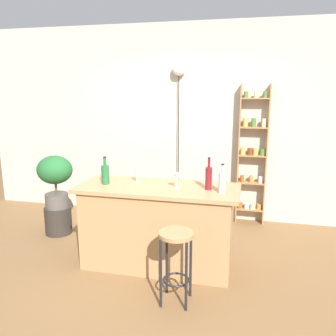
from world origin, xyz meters
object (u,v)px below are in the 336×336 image
wine_glass_center (137,172)px  plant_stool (58,220)px  bar_stool (176,251)px  pendant_globe_light (179,72)px  spice_shelf (252,156)px  potted_plant (55,176)px  wine_glass_left (177,178)px  bottle_olive_oil (222,182)px  bottle_soda_blue (209,177)px  bottle_spirits_clear (105,174)px

wine_glass_center → plant_stool: bearing=161.3°
bar_stool → plant_stool: size_ratio=1.86×
plant_stool → pendant_globe_light: pendant_globe_light is taller
spice_shelf → potted_plant: bearing=-158.2°
plant_stool → potted_plant: size_ratio=0.52×
potted_plant → wine_glass_left: size_ratio=4.23×
bottle_olive_oil → plant_stool: bearing=164.6°
potted_plant → wine_glass_left: 1.83m
bottle_soda_blue → pendant_globe_light: bearing=112.2°
pendant_globe_light → bar_stool: bearing=-78.8°
bar_stool → bottle_spirits_clear: (-0.90, 0.60, 0.51)m
bar_stool → wine_glass_left: wine_glass_left is taller
wine_glass_left → bottle_spirits_clear: bearing=179.9°
potted_plant → bottle_spirits_clear: size_ratio=2.33×
bottle_spirits_clear → bottle_olive_oil: bottle_spirits_clear is taller
potted_plant → bottle_olive_oil: (2.19, -0.60, 0.21)m
wine_glass_left → plant_stool: bearing=162.1°
spice_shelf → bottle_olive_oil: spice_shelf is taller
plant_stool → wine_glass_center: wine_glass_center is taller
plant_stool → bottle_soda_blue: size_ratio=1.08×
plant_stool → bottle_spirits_clear: 1.37m
bottle_olive_oil → wine_glass_center: bottle_olive_oil is taller
wine_glass_left → wine_glass_center: bearing=164.5°
plant_stool → spice_shelf: bearing=21.8°
plant_stool → bottle_spirits_clear: bearing=-30.4°
bottle_soda_blue → wine_glass_left: size_ratio=2.02×
bottle_soda_blue → pendant_globe_light: 1.99m
bottle_spirits_clear → wine_glass_left: size_ratio=1.82×
bottle_soda_blue → bottle_olive_oil: bearing=-31.8°
spice_shelf → pendant_globe_light: pendant_globe_light is taller
bar_stool → bottle_soda_blue: 0.85m
bottle_spirits_clear → bottle_soda_blue: bearing=2.2°
plant_stool → wine_glass_center: size_ratio=2.19×
bar_stool → pendant_globe_light: (-0.43, 2.18, 1.63)m
pendant_globe_light → plant_stool: bearing=-144.3°
bottle_soda_blue → wine_glass_center: size_ratio=2.02×
bar_stool → bottle_olive_oil: 0.82m
bar_stool → potted_plant: potted_plant is taller
bar_stool → bottle_olive_oil: size_ratio=2.29×
wine_glass_center → bar_stool: bearing=-51.0°
spice_shelf → pendant_globe_light: bearing=178.4°
bar_stool → wine_glass_center: (-0.59, 0.73, 0.51)m
potted_plant → pendant_globe_light: size_ratio=0.31×
spice_shelf → potted_plant: spice_shelf is taller
bottle_soda_blue → wine_glass_left: 0.32m
bottle_spirits_clear → bar_stool: bearing=-33.6°
spice_shelf → plant_stool: 2.79m
bottle_soda_blue → wine_glass_left: (-0.32, -0.04, -0.01)m
spice_shelf → wine_glass_left: 1.72m
plant_stool → bottle_spirits_clear: bottle_spirits_clear is taller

